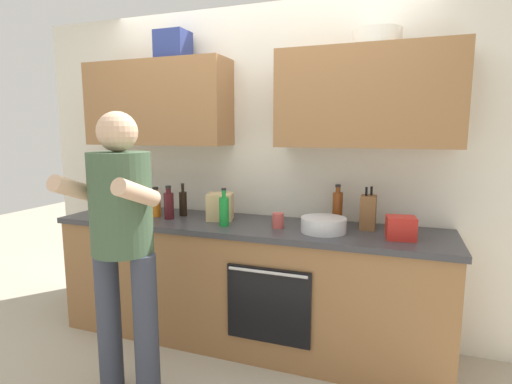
{
  "coord_description": "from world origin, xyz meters",
  "views": [
    {
      "loc": [
        1.04,
        -2.61,
        1.56
      ],
      "look_at": [
        0.13,
        -0.1,
        1.15
      ],
      "focal_mm": 28.0,
      "sensor_mm": 36.0,
      "label": 1
    }
  ],
  "objects_px": {
    "bottle_wine": "(169,205)",
    "grocery_bag_bread": "(220,207)",
    "bottle_oil": "(133,203)",
    "bottle_juice": "(156,204)",
    "cup_stoneware": "(145,208)",
    "bottle_vinegar": "(337,208)",
    "potted_herb": "(111,193)",
    "grocery_bag_crisps": "(401,228)",
    "knife_block": "(368,212)",
    "mixing_bowl": "(323,225)",
    "person_standing": "(122,234)",
    "bottle_soy": "(183,203)",
    "cup_ceramic": "(278,221)",
    "bottle_soda": "(224,211)"
  },
  "relations": [
    {
      "from": "bottle_oil",
      "to": "potted_herb",
      "type": "height_order",
      "value": "potted_herb"
    },
    {
      "from": "grocery_bag_crisps",
      "to": "grocery_bag_bread",
      "type": "height_order",
      "value": "grocery_bag_bread"
    },
    {
      "from": "cup_stoneware",
      "to": "cup_ceramic",
      "type": "distance_m",
      "value": 1.13
    },
    {
      "from": "bottle_wine",
      "to": "mixing_bowl",
      "type": "xyz_separation_m",
      "value": [
        1.17,
        0.0,
        -0.06
      ]
    },
    {
      "from": "cup_ceramic",
      "to": "grocery_bag_bread",
      "type": "height_order",
      "value": "grocery_bag_bread"
    },
    {
      "from": "cup_stoneware",
      "to": "bottle_soy",
      "type": "bearing_deg",
      "value": 10.39
    },
    {
      "from": "bottle_wine",
      "to": "person_standing",
      "type": "bearing_deg",
      "value": -76.91
    },
    {
      "from": "bottle_vinegar",
      "to": "grocery_bag_bread",
      "type": "distance_m",
      "value": 0.86
    },
    {
      "from": "bottle_oil",
      "to": "grocery_bag_crisps",
      "type": "distance_m",
      "value": 2.04
    },
    {
      "from": "bottle_wine",
      "to": "cup_stoneware",
      "type": "bearing_deg",
      "value": 162.99
    },
    {
      "from": "knife_block",
      "to": "cup_stoneware",
      "type": "bearing_deg",
      "value": -176.54
    },
    {
      "from": "bottle_wine",
      "to": "potted_herb",
      "type": "xyz_separation_m",
      "value": [
        -0.55,
        0.03,
        0.06
      ]
    },
    {
      "from": "bottle_oil",
      "to": "mixing_bowl",
      "type": "distance_m",
      "value": 1.56
    },
    {
      "from": "bottle_vinegar",
      "to": "potted_herb",
      "type": "distance_m",
      "value": 1.79
    },
    {
      "from": "bottle_wine",
      "to": "mixing_bowl",
      "type": "bearing_deg",
      "value": 0.03
    },
    {
      "from": "bottle_oil",
      "to": "mixing_bowl",
      "type": "xyz_separation_m",
      "value": [
        1.56,
        -0.07,
        -0.03
      ]
    },
    {
      "from": "bottle_wine",
      "to": "cup_stoneware",
      "type": "height_order",
      "value": "bottle_wine"
    },
    {
      "from": "knife_block",
      "to": "bottle_juice",
      "type": "bearing_deg",
      "value": -174.84
    },
    {
      "from": "mixing_bowl",
      "to": "grocery_bag_bread",
      "type": "relative_size",
      "value": 1.5
    },
    {
      "from": "cup_ceramic",
      "to": "grocery_bag_crisps",
      "type": "xyz_separation_m",
      "value": [
        0.79,
        -0.02,
        0.02
      ]
    },
    {
      "from": "bottle_soy",
      "to": "bottle_juice",
      "type": "height_order",
      "value": "bottle_soy"
    },
    {
      "from": "potted_herb",
      "to": "grocery_bag_crisps",
      "type": "relative_size",
      "value": 1.66
    },
    {
      "from": "person_standing",
      "to": "bottle_soy",
      "type": "distance_m",
      "value": 0.92
    },
    {
      "from": "bottle_soy",
      "to": "bottle_vinegar",
      "type": "bearing_deg",
      "value": 4.86
    },
    {
      "from": "person_standing",
      "to": "cup_stoneware",
      "type": "relative_size",
      "value": 17.65
    },
    {
      "from": "bottle_oil",
      "to": "bottle_soda",
      "type": "relative_size",
      "value": 0.82
    },
    {
      "from": "bottle_wine",
      "to": "grocery_bag_bread",
      "type": "relative_size",
      "value": 1.28
    },
    {
      "from": "bottle_juice",
      "to": "cup_stoneware",
      "type": "bearing_deg",
      "value": 162.64
    },
    {
      "from": "person_standing",
      "to": "mixing_bowl",
      "type": "xyz_separation_m",
      "value": [
        0.99,
        0.77,
        -0.04
      ]
    },
    {
      "from": "bottle_soda",
      "to": "knife_block",
      "type": "height_order",
      "value": "knife_block"
    },
    {
      "from": "person_standing",
      "to": "cup_ceramic",
      "type": "bearing_deg",
      "value": 48.72
    },
    {
      "from": "bottle_vinegar",
      "to": "knife_block",
      "type": "xyz_separation_m",
      "value": [
        0.21,
        -0.05,
        -0.01
      ]
    },
    {
      "from": "cup_ceramic",
      "to": "cup_stoneware",
      "type": "bearing_deg",
      "value": 176.07
    },
    {
      "from": "bottle_soy",
      "to": "potted_herb",
      "type": "relative_size",
      "value": 0.9
    },
    {
      "from": "bottle_oil",
      "to": "potted_herb",
      "type": "relative_size",
      "value": 0.78
    },
    {
      "from": "cup_ceramic",
      "to": "potted_herb",
      "type": "distance_m",
      "value": 1.41
    },
    {
      "from": "cup_ceramic",
      "to": "potted_herb",
      "type": "relative_size",
      "value": 0.36
    },
    {
      "from": "bottle_oil",
      "to": "cup_ceramic",
      "type": "height_order",
      "value": "bottle_oil"
    },
    {
      "from": "bottle_wine",
      "to": "bottle_soda",
      "type": "height_order",
      "value": "bottle_soda"
    },
    {
      "from": "bottle_soy",
      "to": "bottle_vinegar",
      "type": "relative_size",
      "value": 0.89
    },
    {
      "from": "bottle_wine",
      "to": "bottle_vinegar",
      "type": "relative_size",
      "value": 0.88
    },
    {
      "from": "grocery_bag_crisps",
      "to": "grocery_bag_bread",
      "type": "xyz_separation_m",
      "value": [
        -1.28,
        0.13,
        0.03
      ]
    },
    {
      "from": "bottle_oil",
      "to": "bottle_juice",
      "type": "relative_size",
      "value": 0.95
    },
    {
      "from": "bottle_soy",
      "to": "cup_stoneware",
      "type": "relative_size",
      "value": 2.72
    },
    {
      "from": "bottle_oil",
      "to": "potted_herb",
      "type": "bearing_deg",
      "value": -163.83
    },
    {
      "from": "bottle_vinegar",
      "to": "cup_ceramic",
      "type": "bearing_deg",
      "value": -147.32
    },
    {
      "from": "bottle_vinegar",
      "to": "potted_herb",
      "type": "xyz_separation_m",
      "value": [
        -1.78,
        -0.21,
        0.04
      ]
    },
    {
      "from": "grocery_bag_crisps",
      "to": "knife_block",
      "type": "bearing_deg",
      "value": 136.73
    },
    {
      "from": "person_standing",
      "to": "bottle_vinegar",
      "type": "distance_m",
      "value": 1.46
    },
    {
      "from": "bottle_wine",
      "to": "grocery_bag_bread",
      "type": "height_order",
      "value": "bottle_wine"
    }
  ]
}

